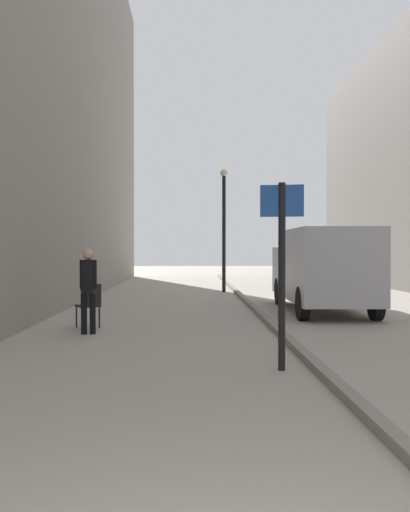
{
  "coord_description": "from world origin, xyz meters",
  "views": [
    {
      "loc": [
        -0.17,
        -1.59,
        1.69
      ],
      "look_at": [
        0.14,
        9.96,
        1.53
      ],
      "focal_mm": 38.56,
      "sensor_mm": 36.0,
      "label": 1
    }
  ],
  "objects_px": {
    "street_sign_post": "(282,259)",
    "cafe_chair_near_window": "(89,303)",
    "pedestrian_main_foreground": "(88,285)",
    "lamp_post": "(224,222)",
    "delivery_van": "(322,267)"
  },
  "relations": [
    {
      "from": "delivery_van",
      "to": "lamp_post",
      "type": "xyz_separation_m",
      "value": [
        -2.23,
        6.61,
        1.53
      ]
    },
    {
      "from": "pedestrian_main_foreground",
      "to": "lamp_post",
      "type": "xyz_separation_m",
      "value": [
        3.32,
        10.37,
        1.75
      ]
    },
    {
      "from": "delivery_van",
      "to": "street_sign_post",
      "type": "height_order",
      "value": "street_sign_post"
    },
    {
      "from": "street_sign_post",
      "to": "cafe_chair_near_window",
      "type": "bearing_deg",
      "value": -39.4
    },
    {
      "from": "pedestrian_main_foreground",
      "to": "cafe_chair_near_window",
      "type": "distance_m",
      "value": 0.91
    },
    {
      "from": "street_sign_post",
      "to": "cafe_chair_near_window",
      "type": "distance_m",
      "value": 5.42
    },
    {
      "from": "delivery_van",
      "to": "street_sign_post",
      "type": "distance_m",
      "value": 7.43
    },
    {
      "from": "delivery_van",
      "to": "cafe_chair_near_window",
      "type": "bearing_deg",
      "value": -151.36
    },
    {
      "from": "delivery_van",
      "to": "cafe_chair_near_window",
      "type": "relative_size",
      "value": 5.71
    },
    {
      "from": "street_sign_post",
      "to": "cafe_chair_near_window",
      "type": "xyz_separation_m",
      "value": [
        -3.41,
        4.1,
        -1.0
      ]
    },
    {
      "from": "pedestrian_main_foreground",
      "to": "lamp_post",
      "type": "relative_size",
      "value": 0.35
    },
    {
      "from": "pedestrian_main_foreground",
      "to": "street_sign_post",
      "type": "height_order",
      "value": "street_sign_post"
    },
    {
      "from": "lamp_post",
      "to": "cafe_chair_near_window",
      "type": "xyz_separation_m",
      "value": [
        -3.44,
        -9.58,
        -2.18
      ]
    },
    {
      "from": "street_sign_post",
      "to": "lamp_post",
      "type": "xyz_separation_m",
      "value": [
        0.04,
        13.68,
        1.18
      ]
    },
    {
      "from": "street_sign_post",
      "to": "lamp_post",
      "type": "relative_size",
      "value": 0.55
    }
  ]
}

